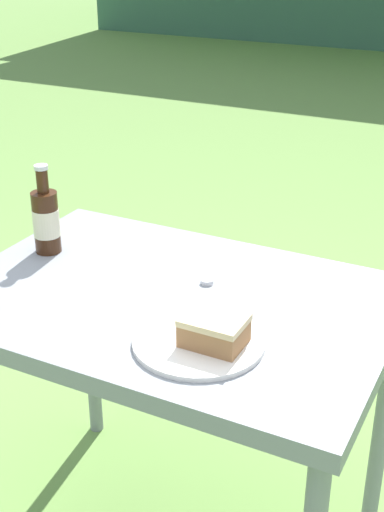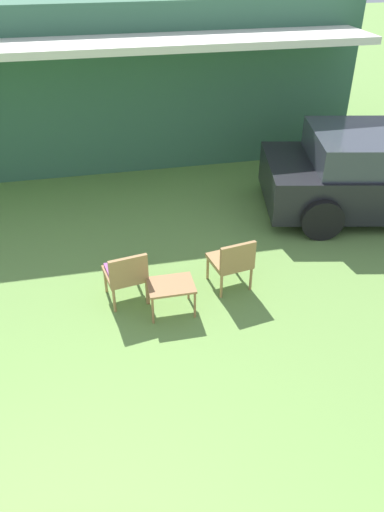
# 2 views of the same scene
# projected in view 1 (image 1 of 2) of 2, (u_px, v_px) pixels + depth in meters

# --- Properties ---
(patio_table) EXTENTS (0.93, 0.64, 0.71)m
(patio_table) POSITION_uv_depth(u_px,v_px,m) (171.00, 326.00, 1.54)
(patio_table) COLOR gray
(patio_table) RESTS_ON ground_plane
(cake_on_plate) EXTENTS (0.25, 0.25, 0.07)m
(cake_on_plate) POSITION_uv_depth(u_px,v_px,m) (206.00, 336.00, 1.32)
(cake_on_plate) COLOR white
(cake_on_plate) RESTS_ON patio_table
(cola_bottle_near) EXTENTS (0.06, 0.06, 0.22)m
(cola_bottle_near) POSITION_uv_depth(u_px,v_px,m) (46.00, 220.00, 1.67)
(cola_bottle_near) COLOR #381E0F
(cola_bottle_near) RESTS_ON patio_table
(fork) EXTENTS (0.18, 0.07, 0.01)m
(fork) POSITION_uv_depth(u_px,v_px,m) (179.00, 338.00, 1.35)
(fork) COLOR silver
(fork) RESTS_ON patio_table
(loose_bottle_cap) EXTENTS (0.03, 0.03, 0.01)m
(loose_bottle_cap) POSITION_uv_depth(u_px,v_px,m) (207.00, 282.00, 1.55)
(loose_bottle_cap) COLOR silver
(loose_bottle_cap) RESTS_ON patio_table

